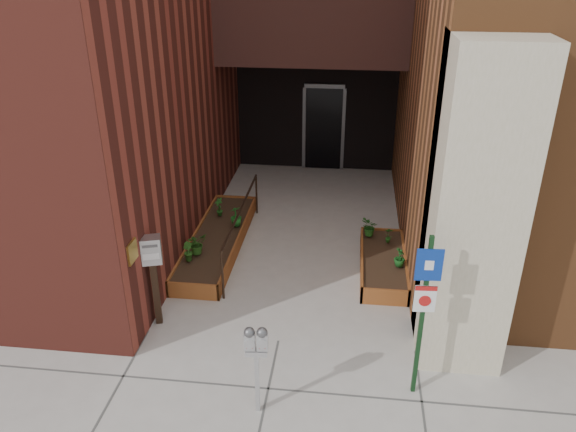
% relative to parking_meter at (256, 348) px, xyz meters
% --- Properties ---
extents(ground, '(80.00, 80.00, 0.00)m').
position_rel_parking_meter_xyz_m(ground, '(0.07, 1.38, -0.99)').
color(ground, '#9E9991').
rests_on(ground, ground).
extents(planter_left, '(0.90, 3.60, 0.30)m').
position_rel_parking_meter_xyz_m(planter_left, '(-1.48, 4.08, -0.85)').
color(planter_left, brown).
rests_on(planter_left, ground).
extents(planter_right, '(0.80, 2.20, 0.30)m').
position_rel_parking_meter_xyz_m(planter_right, '(1.67, 3.58, -0.85)').
color(planter_right, brown).
rests_on(planter_right, ground).
extents(handrail, '(0.04, 3.34, 0.90)m').
position_rel_parking_meter_xyz_m(handrail, '(-0.98, 4.03, -0.24)').
color(handrail, black).
rests_on(handrail, ground).
extents(parking_meter, '(0.29, 0.15, 1.28)m').
position_rel_parking_meter_xyz_m(parking_meter, '(0.00, 0.00, 0.00)').
color(parking_meter, '#B0B0B3').
rests_on(parking_meter, ground).
extents(sign_post, '(0.32, 0.08, 2.31)m').
position_rel_parking_meter_xyz_m(sign_post, '(1.97, 0.56, 0.43)').
color(sign_post, black).
rests_on(sign_post, ground).
extents(payment_dropbox, '(0.35, 0.30, 1.50)m').
position_rel_parking_meter_xyz_m(payment_dropbox, '(-1.83, 1.63, 0.09)').
color(payment_dropbox, black).
rests_on(payment_dropbox, ground).
extents(shrub_left_a, '(0.49, 0.49, 0.38)m').
position_rel_parking_meter_xyz_m(shrub_left_a, '(-1.65, 3.30, -0.49)').
color(shrub_left_a, '#255317').
rests_on(shrub_left_a, planter_left).
extents(shrub_left_b, '(0.26, 0.26, 0.34)m').
position_rel_parking_meter_xyz_m(shrub_left_b, '(-1.75, 3.04, -0.52)').
color(shrub_left_b, '#265718').
rests_on(shrub_left_b, planter_left).
extents(shrub_left_c, '(0.31, 0.31, 0.40)m').
position_rel_parking_meter_xyz_m(shrub_left_c, '(-1.18, 4.48, -0.49)').
color(shrub_left_c, '#1C631E').
rests_on(shrub_left_c, planter_left).
extents(shrub_left_d, '(0.29, 0.29, 0.39)m').
position_rel_parking_meter_xyz_m(shrub_left_d, '(-1.61, 4.87, -0.49)').
color(shrub_left_d, '#1E5A19').
rests_on(shrub_left_d, planter_left).
extents(shrub_right_a, '(0.20, 0.20, 0.34)m').
position_rel_parking_meter_xyz_m(shrub_right_a, '(1.92, 3.28, -0.52)').
color(shrub_right_a, '#164F19').
rests_on(shrub_right_a, planter_right).
extents(shrub_right_b, '(0.17, 0.17, 0.30)m').
position_rel_parking_meter_xyz_m(shrub_right_b, '(1.77, 4.12, -0.53)').
color(shrub_right_b, '#1D5A19').
rests_on(shrub_right_b, planter_right).
extents(shrub_right_c, '(0.39, 0.39, 0.35)m').
position_rel_parking_meter_xyz_m(shrub_right_c, '(1.42, 4.34, -0.51)').
color(shrub_right_c, '#1F5518').
rests_on(shrub_right_c, planter_right).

